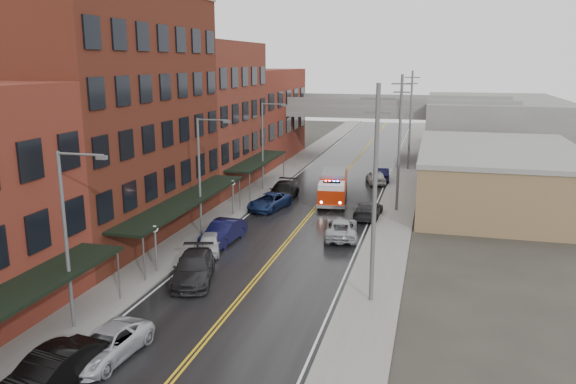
# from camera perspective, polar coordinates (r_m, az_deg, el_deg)

# --- Properties ---
(road) EXTENTS (11.00, 160.00, 0.02)m
(road) POSITION_cam_1_polar(r_m,az_deg,el_deg) (47.18, 1.75, -2.92)
(road) COLOR black
(road) RESTS_ON ground
(sidewalk_left) EXTENTS (3.00, 160.00, 0.15)m
(sidewalk_left) POSITION_cam_1_polar(r_m,az_deg,el_deg) (49.24, -6.56, -2.24)
(sidewalk_left) COLOR slate
(sidewalk_left) RESTS_ON ground
(sidewalk_right) EXTENTS (3.00, 160.00, 0.15)m
(sidewalk_right) POSITION_cam_1_polar(r_m,az_deg,el_deg) (46.16, 10.64, -3.43)
(sidewalk_right) COLOR slate
(sidewalk_right) RESTS_ON ground
(curb_left) EXTENTS (0.30, 160.00, 0.15)m
(curb_left) POSITION_cam_1_polar(r_m,az_deg,el_deg) (48.69, -4.74, -2.38)
(curb_left) COLOR gray
(curb_left) RESTS_ON ground
(curb_right) EXTENTS (0.30, 160.00, 0.15)m
(curb_right) POSITION_cam_1_polar(r_m,az_deg,el_deg) (46.29, 8.60, -3.31)
(curb_right) COLOR gray
(curb_right) RESTS_ON ground
(brick_building_b) EXTENTS (9.00, 20.00, 18.00)m
(brick_building_b) POSITION_cam_1_polar(r_m,az_deg,el_deg) (44.13, -17.54, 7.25)
(brick_building_b) COLOR #4E2114
(brick_building_b) RESTS_ON ground
(brick_building_c) EXTENTS (9.00, 15.00, 15.00)m
(brick_building_c) POSITION_cam_1_polar(r_m,az_deg,el_deg) (59.75, -8.51, 7.66)
(brick_building_c) COLOR maroon
(brick_building_c) RESTS_ON ground
(brick_building_far) EXTENTS (9.00, 20.00, 12.00)m
(brick_building_far) POSITION_cam_1_polar(r_m,az_deg,el_deg) (76.23, -3.29, 7.81)
(brick_building_far) COLOR maroon
(brick_building_far) RESTS_ON ground
(tan_building) EXTENTS (14.00, 22.00, 5.00)m
(tan_building) POSITION_cam_1_polar(r_m,az_deg,el_deg) (55.55, 20.51, 1.34)
(tan_building) COLOR #94784F
(tan_building) RESTS_ON ground
(right_far_block) EXTENTS (18.00, 30.00, 8.00)m
(right_far_block) POSITION_cam_1_polar(r_m,az_deg,el_deg) (85.06, 20.04, 6.24)
(right_far_block) COLOR slate
(right_far_block) RESTS_ON ground
(awning_1) EXTENTS (2.60, 18.00, 3.09)m
(awning_1) POSITION_cam_1_polar(r_m,az_deg,el_deg) (42.36, -10.30, -0.83)
(awning_1) COLOR black
(awning_1) RESTS_ON ground
(awning_2) EXTENTS (2.60, 13.00, 3.09)m
(awning_2) POSITION_cam_1_polar(r_m,az_deg,el_deg) (58.34, -3.09, 3.18)
(awning_2) COLOR black
(awning_2) RESTS_ON ground
(globe_lamp_1) EXTENTS (0.44, 0.44, 3.12)m
(globe_lamp_1) POSITION_cam_1_polar(r_m,az_deg,el_deg) (36.05, -13.34, -4.58)
(globe_lamp_1) COLOR #59595B
(globe_lamp_1) RESTS_ON ground
(globe_lamp_2) EXTENTS (0.44, 0.44, 3.12)m
(globe_lamp_2) POSITION_cam_1_polar(r_m,az_deg,el_deg) (48.39, -5.63, 0.24)
(globe_lamp_2) COLOR #59595B
(globe_lamp_2) RESTS_ON ground
(street_lamp_0) EXTENTS (2.64, 0.22, 9.00)m
(street_lamp_0) POSITION_cam_1_polar(r_m,az_deg,el_deg) (28.84, -21.31, -3.64)
(street_lamp_0) COLOR #59595B
(street_lamp_0) RESTS_ON ground
(street_lamp_1) EXTENTS (2.64, 0.22, 9.00)m
(street_lamp_1) POSITION_cam_1_polar(r_m,az_deg,el_deg) (42.41, -8.70, 2.28)
(street_lamp_1) COLOR #59595B
(street_lamp_1) RESTS_ON ground
(street_lamp_2) EXTENTS (2.64, 0.22, 9.00)m
(street_lamp_2) POSITION_cam_1_polar(r_m,az_deg,el_deg) (57.24, -2.37, 5.22)
(street_lamp_2) COLOR #59595B
(street_lamp_2) RESTS_ON ground
(utility_pole_0) EXTENTS (1.80, 0.24, 12.00)m
(utility_pole_0) POSITION_cam_1_polar(r_m,az_deg,el_deg) (30.12, 8.81, 0.01)
(utility_pole_0) COLOR #59595B
(utility_pole_0) RESTS_ON ground
(utility_pole_1) EXTENTS (1.80, 0.24, 12.00)m
(utility_pole_1) POSITION_cam_1_polar(r_m,az_deg,el_deg) (49.75, 11.26, 5.08)
(utility_pole_1) COLOR #59595B
(utility_pole_1) RESTS_ON ground
(utility_pole_2) EXTENTS (1.80, 0.24, 12.00)m
(utility_pole_2) POSITION_cam_1_polar(r_m,az_deg,el_deg) (69.60, 12.32, 7.27)
(utility_pole_2) COLOR #59595B
(utility_pole_2) RESTS_ON ground
(overpass) EXTENTS (40.00, 10.00, 7.50)m
(overpass) POSITION_cam_1_polar(r_m,az_deg,el_deg) (77.20, 7.17, 7.78)
(overpass) COLOR slate
(overpass) RESTS_ON ground
(fire_truck) EXTENTS (3.82, 7.91, 2.80)m
(fire_truck) POSITION_cam_1_polar(r_m,az_deg,el_deg) (53.17, 4.60, 0.56)
(fire_truck) COLOR #A52107
(fire_truck) RESTS_ON ground
(parked_car_left_1) EXTENTS (2.45, 5.28, 1.68)m
(parked_car_left_1) POSITION_cam_1_polar(r_m,az_deg,el_deg) (25.59, -22.99, -16.54)
(parked_car_left_1) COLOR black
(parked_car_left_1) RESTS_ON ground
(parked_car_left_2) EXTENTS (2.68, 5.03, 1.34)m
(parked_car_left_2) POSITION_cam_1_polar(r_m,az_deg,el_deg) (27.31, -17.93, -14.54)
(parked_car_left_2) COLOR #B5B6BD
(parked_car_left_2) RESTS_ON ground
(parked_car_left_3) EXTENTS (3.79, 6.05, 1.63)m
(parked_car_left_3) POSITION_cam_1_polar(r_m,az_deg,el_deg) (34.85, -9.57, -7.63)
(parked_car_left_3) COLOR black
(parked_car_left_3) RESTS_ON ground
(parked_car_left_4) EXTENTS (2.68, 4.23, 1.34)m
(parked_car_left_4) POSITION_cam_1_polar(r_m,az_deg,el_deg) (39.68, -8.01, -5.19)
(parked_car_left_4) COLOR #B4B4B4
(parked_car_left_4) RESTS_ON ground
(parked_car_left_5) EXTENTS (2.17, 5.13, 1.65)m
(parked_car_left_5) POSITION_cam_1_polar(r_m,az_deg,el_deg) (41.63, -6.59, -4.05)
(parked_car_left_5) COLOR black
(parked_car_left_5) RESTS_ON ground
(parked_car_left_6) EXTENTS (3.43, 5.58, 1.44)m
(parked_car_left_6) POSITION_cam_1_polar(r_m,az_deg,el_deg) (50.63, -1.90, -0.97)
(parked_car_left_6) COLOR navy
(parked_car_left_6) RESTS_ON ground
(parked_car_left_7) EXTENTS (2.54, 5.85, 1.68)m
(parked_car_left_7) POSITION_cam_1_polar(r_m,az_deg,el_deg) (54.15, -0.51, 0.09)
(parked_car_left_7) COLOR black
(parked_car_left_7) RESTS_ON ground
(parked_car_right_0) EXTENTS (3.15, 5.53, 1.46)m
(parked_car_right_0) POSITION_cam_1_polar(r_m,az_deg,el_deg) (42.78, 5.40, -3.68)
(parked_car_right_0) COLOR #A0A4A8
(parked_car_right_0) RESTS_ON ground
(parked_car_right_1) EXTENTS (2.24, 5.10, 1.46)m
(parked_car_right_1) POSITION_cam_1_polar(r_m,az_deg,el_deg) (48.37, 8.15, -1.77)
(parked_car_right_1) COLOR black
(parked_car_right_1) RESTS_ON ground
(parked_car_right_2) EXTENTS (2.89, 4.69, 1.49)m
(parked_car_right_2) POSITION_cam_1_polar(r_m,az_deg,el_deg) (61.93, 8.91, 1.51)
(parked_car_right_2) COLOR beige
(parked_car_right_2) RESTS_ON ground
(parked_car_right_3) EXTENTS (2.30, 4.87, 1.54)m
(parked_car_right_3) POSITION_cam_1_polar(r_m,az_deg,el_deg) (63.46, 9.40, 1.80)
(parked_car_right_3) COLOR black
(parked_car_right_3) RESTS_ON ground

